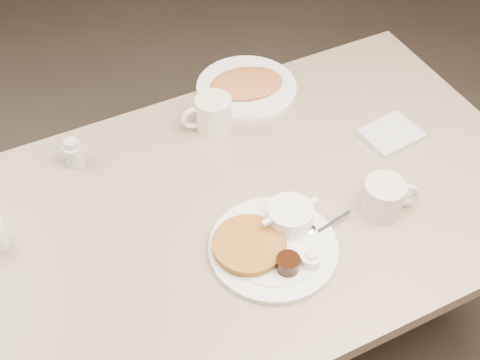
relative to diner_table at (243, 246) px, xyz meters
name	(u,v)px	position (x,y,z in m)	size (l,w,h in m)	color
diner_table	(243,246)	(0.00, 0.00, 0.00)	(1.50, 0.90, 0.75)	tan
main_plate	(274,240)	(0.00, -0.14, 0.19)	(0.37, 0.31, 0.07)	white
coffee_mug_near	(385,197)	(0.29, -0.17, 0.22)	(0.15, 0.13, 0.09)	beige
napkin	(391,134)	(0.46, 0.04, 0.18)	(0.16, 0.13, 0.02)	silver
coffee_mug_far	(212,114)	(0.05, 0.29, 0.22)	(0.15, 0.11, 0.10)	white
creamer_right	(73,153)	(-0.33, 0.32, 0.21)	(0.07, 0.06, 0.08)	silver
hash_plate	(246,86)	(0.21, 0.39, 0.18)	(0.35, 0.35, 0.04)	white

